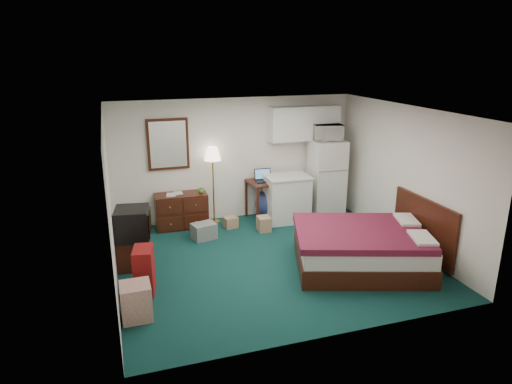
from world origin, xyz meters
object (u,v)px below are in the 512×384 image
object	(u,v)px
desk	(265,200)
fridge	(326,178)
tv_stand	(134,252)
suitcase	(144,271)
kitchen_counter	(287,199)
floor_lamp	(213,185)
dresser	(182,211)
bed	(361,249)

from	to	relation	value
desk	fridge	distance (m)	1.40
fridge	tv_stand	size ratio (longest dim) A/B	2.93
desk	suitcase	size ratio (longest dim) A/B	1.17
kitchen_counter	suitcase	distance (m)	3.74
floor_lamp	suitcase	distance (m)	3.00
desk	suitcase	distance (m)	3.57
floor_lamp	desk	size ratio (longest dim) A/B	1.93
kitchen_counter	tv_stand	xyz separation A→B (m)	(-3.15, -1.20, -0.21)
dresser	bed	distance (m)	3.64
dresser	suitcase	size ratio (longest dim) A/B	1.46
dresser	suitcase	distance (m)	2.60
suitcase	desk	bearing A→B (deg)	52.45
dresser	floor_lamp	xyz separation A→B (m)	(0.67, 0.07, 0.44)
desk	bed	world-z (taller)	desk
kitchen_counter	suitcase	size ratio (longest dim) A/B	1.33
floor_lamp	kitchen_counter	size ratio (longest dim) A/B	1.70
suitcase	dresser	bearing A→B (deg)	79.69
desk	kitchen_counter	size ratio (longest dim) A/B	0.88
dresser	desk	distance (m)	1.73
desk	fridge	size ratio (longest dim) A/B	0.51
floor_lamp	fridge	size ratio (longest dim) A/B	0.98
kitchen_counter	tv_stand	size ratio (longest dim) A/B	1.69
fridge	suitcase	world-z (taller)	fridge
fridge	dresser	bearing A→B (deg)	179.78
bed	floor_lamp	bearing A→B (deg)	141.85
kitchen_counter	suitcase	world-z (taller)	kitchen_counter
bed	suitcase	bearing A→B (deg)	-165.59
desk	bed	xyz separation A→B (m)	(0.75, -2.62, -0.08)
bed	tv_stand	bearing A→B (deg)	179.85
kitchen_counter	floor_lamp	bearing A→B (deg)	168.04
tv_stand	suitcase	distance (m)	0.95
tv_stand	floor_lamp	bearing A→B (deg)	50.78
dresser	bed	world-z (taller)	dresser
kitchen_counter	suitcase	xyz separation A→B (m)	(-3.06, -2.14, -0.12)
desk	bed	distance (m)	2.73
floor_lamp	bed	distance (m)	3.32
dresser	bed	xyz separation A→B (m)	(2.48, -2.67, -0.02)
fridge	bed	distance (m)	2.60
desk	bed	bearing A→B (deg)	-80.18
dresser	fridge	distance (m)	3.11
floor_lamp	bed	bearing A→B (deg)	-56.57
suitcase	kitchen_counter	bearing A→B (deg)	45.56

